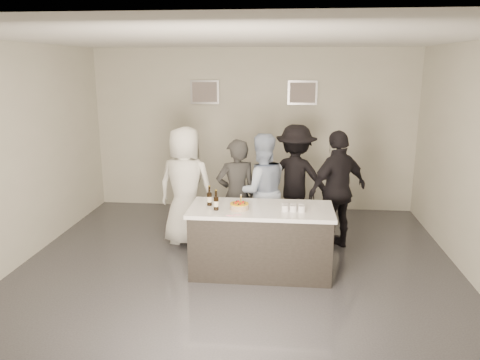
{
  "coord_description": "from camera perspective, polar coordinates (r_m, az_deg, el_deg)",
  "views": [
    {
      "loc": [
        0.61,
        -5.73,
        2.71
      ],
      "look_at": [
        0.0,
        0.5,
        1.15
      ],
      "focal_mm": 35.0,
      "sensor_mm": 36.0,
      "label": 1
    }
  ],
  "objects": [
    {
      "name": "floor",
      "position": [
        6.36,
        -0.45,
        -11.2
      ],
      "size": [
        6.0,
        6.0,
        0.0
      ],
      "primitive_type": "plane",
      "color": "#3D3D42",
      "rests_on": "ground"
    },
    {
      "name": "wall_back",
      "position": [
        8.83,
        1.6,
        6.11
      ],
      "size": [
        6.0,
        0.04,
        3.0
      ],
      "primitive_type": "cube",
      "color": "beige",
      "rests_on": "ground"
    },
    {
      "name": "wall_left",
      "position": [
        6.88,
        -26.2,
        2.42
      ],
      "size": [
        0.04,
        6.0,
        3.0
      ],
      "primitive_type": "cube",
      "color": "beige",
      "rests_on": "ground"
    },
    {
      "name": "tumbler_cluster",
      "position": [
        5.98,
        6.53,
        -3.32
      ],
      "size": [
        0.3,
        0.19,
        0.08
      ],
      "primitive_type": "cube",
      "color": "gold",
      "rests_on": "bar_counter"
    },
    {
      "name": "candles",
      "position": [
        5.76,
        -0.84,
        -4.29
      ],
      "size": [
        0.24,
        0.08,
        0.01
      ],
      "primitive_type": "cube",
      "color": "pink",
      "rests_on": "bar_counter"
    },
    {
      "name": "bar_counter",
      "position": [
        6.21,
        2.56,
        -7.35
      ],
      "size": [
        1.86,
        0.86,
        0.9
      ],
      "primitive_type": "cube",
      "color": "white",
      "rests_on": "ground"
    },
    {
      "name": "cake",
      "position": [
        5.98,
        -0.08,
        -3.24
      ],
      "size": [
        0.24,
        0.24,
        0.07
      ],
      "primitive_type": "cylinder",
      "color": "yellow",
      "rests_on": "bar_counter"
    },
    {
      "name": "person_main_black",
      "position": [
        6.86,
        -0.44,
        -1.87
      ],
      "size": [
        0.72,
        0.6,
        1.67
      ],
      "primitive_type": "imported",
      "rotation": [
        0.0,
        0.0,
        3.54
      ],
      "color": "#262626",
      "rests_on": "ground"
    },
    {
      "name": "ceiling",
      "position": [
        5.77,
        -0.51,
        16.88
      ],
      "size": [
        6.0,
        6.0,
        0.0
      ],
      "primitive_type": "plane",
      "rotation": [
        3.14,
        0.0,
        0.0
      ],
      "color": "white"
    },
    {
      "name": "person_guest_right",
      "position": [
        7.06,
        11.82,
        -1.23
      ],
      "size": [
        1.1,
        0.97,
        1.78
      ],
      "primitive_type": "imported",
      "rotation": [
        0.0,
        0.0,
        3.77
      ],
      "color": "black",
      "rests_on": "ground"
    },
    {
      "name": "person_guest_back",
      "position": [
        7.67,
        6.77,
        0.14
      ],
      "size": [
        1.25,
        0.87,
        1.77
      ],
      "primitive_type": "imported",
      "rotation": [
        0.0,
        0.0,
        2.95
      ],
      "color": "black",
      "rests_on": "ground"
    },
    {
      "name": "picture_right",
      "position": [
        8.72,
        7.63,
        10.51
      ],
      "size": [
        0.54,
        0.04,
        0.44
      ],
      "primitive_type": "cube",
      "color": "#B2B2B7",
      "rests_on": "wall_back"
    },
    {
      "name": "beer_bottle_a",
      "position": [
        6.13,
        -3.76,
        -1.94
      ],
      "size": [
        0.07,
        0.07,
        0.26
      ],
      "primitive_type": "cylinder",
      "color": "black",
      "rests_on": "bar_counter"
    },
    {
      "name": "beer_bottle_b",
      "position": [
        5.93,
        -2.94,
        -2.48
      ],
      "size": [
        0.07,
        0.07,
        0.26
      ],
      "primitive_type": "cylinder",
      "color": "black",
      "rests_on": "bar_counter"
    },
    {
      "name": "person_guest_left",
      "position": [
        7.11,
        -6.64,
        -0.78
      ],
      "size": [
        0.98,
        0.73,
        1.82
      ],
      "primitive_type": "imported",
      "rotation": [
        0.0,
        0.0,
        2.95
      ],
      "color": "white",
      "rests_on": "ground"
    },
    {
      "name": "picture_left",
      "position": [
        8.84,
        -4.31,
        10.64
      ],
      "size": [
        0.54,
        0.04,
        0.44
      ],
      "primitive_type": "cube",
      "color": "#B2B2B7",
      "rests_on": "wall_back"
    },
    {
      "name": "wall_front",
      "position": [
        3.05,
        -6.56,
        -9.46
      ],
      "size": [
        6.0,
        0.04,
        3.0
      ],
      "primitive_type": "cube",
      "color": "beige",
      "rests_on": "ground"
    },
    {
      "name": "person_main_blue",
      "position": [
        6.98,
        2.6,
        -1.35
      ],
      "size": [
        1.0,
        0.88,
        1.73
      ],
      "primitive_type": "imported",
      "rotation": [
        0.0,
        0.0,
        3.44
      ],
      "color": "#A4B7D6",
      "rests_on": "ground"
    }
  ]
}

